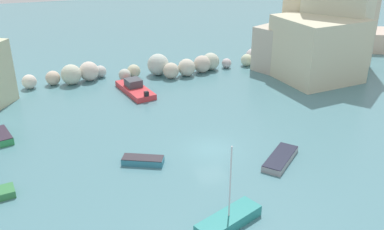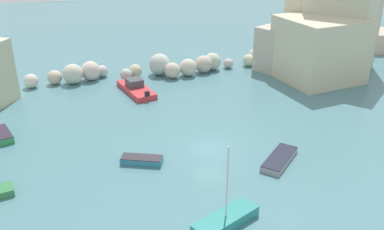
{
  "view_description": "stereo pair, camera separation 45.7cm",
  "coord_description": "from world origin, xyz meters",
  "px_view_note": "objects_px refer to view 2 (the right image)",
  "views": [
    {
      "loc": [
        -11.42,
        -28.74,
        17.17
      ],
      "look_at": [
        0.0,
        4.94,
        1.0
      ],
      "focal_mm": 39.79,
      "sensor_mm": 36.0,
      "label": 1
    },
    {
      "loc": [
        -10.99,
        -28.89,
        17.17
      ],
      "look_at": [
        0.0,
        4.94,
        1.0
      ],
      "focal_mm": 39.79,
      "sensor_mm": 36.0,
      "label": 2
    }
  ],
  "objects_px": {
    "moored_boat_0": "(136,88)",
    "moored_boat_3": "(279,159)",
    "moored_boat_4": "(3,135)",
    "moored_boat_5": "(142,160)",
    "moored_boat_1": "(226,220)"
  },
  "relations": [
    {
      "from": "moored_boat_4",
      "to": "moored_boat_5",
      "type": "height_order",
      "value": "moored_boat_4"
    },
    {
      "from": "moored_boat_0",
      "to": "moored_boat_3",
      "type": "height_order",
      "value": "moored_boat_0"
    },
    {
      "from": "moored_boat_0",
      "to": "moored_boat_3",
      "type": "distance_m",
      "value": 19.93
    },
    {
      "from": "moored_boat_3",
      "to": "moored_boat_5",
      "type": "bearing_deg",
      "value": -58.43
    },
    {
      "from": "moored_boat_0",
      "to": "moored_boat_3",
      "type": "xyz_separation_m",
      "value": [
        7.76,
        -18.35,
        -0.2
      ]
    },
    {
      "from": "moored_boat_3",
      "to": "moored_boat_4",
      "type": "bearing_deg",
      "value": -69.41
    },
    {
      "from": "moored_boat_3",
      "to": "moored_boat_4",
      "type": "height_order",
      "value": "moored_boat_4"
    },
    {
      "from": "moored_boat_1",
      "to": "moored_boat_4",
      "type": "distance_m",
      "value": 21.9
    },
    {
      "from": "moored_boat_3",
      "to": "moored_boat_4",
      "type": "xyz_separation_m",
      "value": [
        -20.91,
        11.03,
        0.08
      ]
    },
    {
      "from": "moored_boat_5",
      "to": "moored_boat_3",
      "type": "bearing_deg",
      "value": 8.14
    },
    {
      "from": "moored_boat_1",
      "to": "moored_boat_4",
      "type": "height_order",
      "value": "moored_boat_1"
    },
    {
      "from": "moored_boat_3",
      "to": "moored_boat_1",
      "type": "bearing_deg",
      "value": -1.55
    },
    {
      "from": "moored_boat_3",
      "to": "moored_boat_5",
      "type": "xyz_separation_m",
      "value": [
        -10.31,
        3.12,
        0.03
      ]
    },
    {
      "from": "moored_boat_1",
      "to": "moored_boat_4",
      "type": "xyz_separation_m",
      "value": [
        -14.0,
        16.84,
        -0.06
      ]
    },
    {
      "from": "moored_boat_5",
      "to": "moored_boat_0",
      "type": "bearing_deg",
      "value": 105.46
    }
  ]
}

